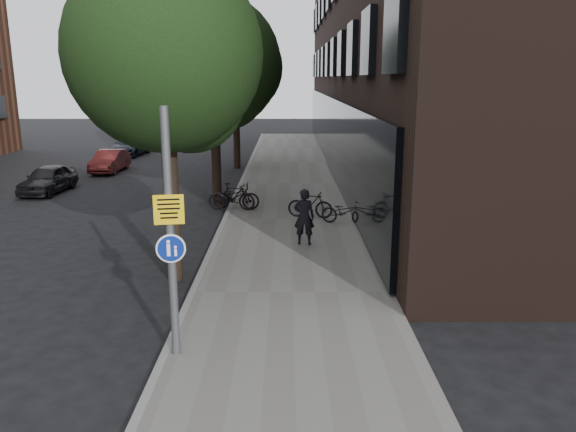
{
  "coord_description": "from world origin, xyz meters",
  "views": [
    {
      "loc": [
        0.12,
        -8.41,
        4.77
      ],
      "look_at": [
        0.14,
        2.81,
        2.0
      ],
      "focal_mm": 35.0,
      "sensor_mm": 36.0,
      "label": 1
    }
  ],
  "objects_px": {
    "signpost": "(170,235)",
    "parked_car_near": "(48,179)",
    "parked_bike_facade_near": "(344,212)",
    "pedestrian": "(304,217)"
  },
  "relations": [
    {
      "from": "parked_bike_facade_near",
      "to": "parked_car_near",
      "type": "distance_m",
      "value": 13.35
    },
    {
      "from": "pedestrian",
      "to": "parked_bike_facade_near",
      "type": "height_order",
      "value": "pedestrian"
    },
    {
      "from": "pedestrian",
      "to": "parked_car_near",
      "type": "height_order",
      "value": "pedestrian"
    },
    {
      "from": "pedestrian",
      "to": "parked_car_near",
      "type": "bearing_deg",
      "value": -31.55
    },
    {
      "from": "signpost",
      "to": "parked_bike_facade_near",
      "type": "relative_size",
      "value": 2.76
    },
    {
      "from": "parked_car_near",
      "to": "signpost",
      "type": "bearing_deg",
      "value": -56.64
    },
    {
      "from": "parked_car_near",
      "to": "parked_bike_facade_near",
      "type": "bearing_deg",
      "value": -21.48
    },
    {
      "from": "signpost",
      "to": "pedestrian",
      "type": "height_order",
      "value": "signpost"
    },
    {
      "from": "signpost",
      "to": "parked_car_near",
      "type": "bearing_deg",
      "value": 110.09
    },
    {
      "from": "signpost",
      "to": "pedestrian",
      "type": "bearing_deg",
      "value": 60.6
    }
  ]
}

